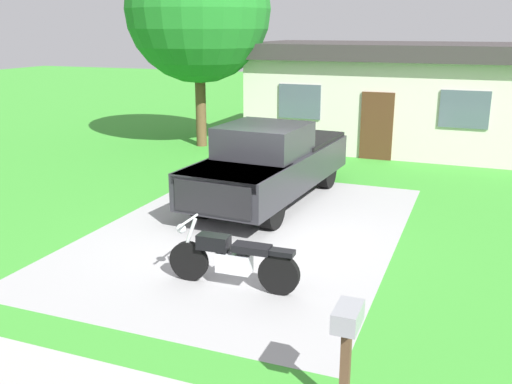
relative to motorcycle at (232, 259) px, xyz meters
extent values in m
plane|color=green|center=(-0.73, 2.52, -0.47)|extent=(80.00, 80.00, 0.00)
cube|color=#9E9E9E|center=(-0.73, 2.52, -0.47)|extent=(5.88, 8.73, 0.01)
cylinder|color=black|center=(-0.76, -0.02, -0.14)|extent=(0.66, 0.14, 0.66)
cylinder|color=black|center=(0.79, 0.02, -0.14)|extent=(0.66, 0.14, 0.66)
cube|color=silver|center=(0.04, 0.00, -0.05)|extent=(0.57, 0.27, 0.32)
cube|color=black|center=(-0.31, -0.01, 0.25)|extent=(0.53, 0.27, 0.24)
cube|color=black|center=(0.34, 0.01, 0.23)|extent=(0.61, 0.29, 0.12)
cube|color=black|center=(0.79, 0.02, 0.23)|extent=(0.48, 0.21, 0.08)
cylinder|color=silver|center=(-0.76, -0.02, 0.23)|extent=(0.33, 0.07, 0.77)
cylinder|color=silver|center=(-0.76, -0.02, 0.55)|extent=(0.06, 0.70, 0.04)
sphere|color=silver|center=(-0.88, -0.02, 0.41)|extent=(0.16, 0.16, 0.16)
cylinder|color=black|center=(-0.36, 2.84, -0.05)|extent=(0.36, 0.86, 0.84)
cylinder|color=black|center=(-1.99, 2.95, -0.05)|extent=(0.36, 0.86, 0.84)
cylinder|color=black|center=(-0.12, 6.33, -0.05)|extent=(0.36, 0.86, 0.84)
cylinder|color=black|center=(-1.75, 6.44, -0.05)|extent=(0.36, 0.86, 0.84)
cube|color=#28282D|center=(-1.05, 4.69, 0.33)|extent=(2.38, 5.72, 0.80)
cube|color=#28282D|center=(-1.18, 2.85, 0.63)|extent=(2.03, 2.03, 0.20)
cube|color=#28282D|center=(-1.08, 4.29, 1.08)|extent=(1.93, 2.02, 0.70)
cube|color=#3F4C56|center=(-1.13, 3.50, 0.98)|extent=(1.71, 0.28, 0.60)
cube|color=black|center=(-0.94, 6.24, 0.58)|extent=(2.06, 2.53, 0.50)
cube|color=black|center=(-1.24, 1.92, 0.33)|extent=(1.70, 0.22, 0.64)
cube|color=#4C3823|center=(2.39, -2.44, 0.08)|extent=(0.10, 0.10, 1.10)
cube|color=gray|center=(2.39, -2.44, 0.68)|extent=(0.26, 0.48, 0.22)
cylinder|color=brown|center=(-5.58, 10.06, 0.98)|extent=(0.36, 0.36, 2.90)
sphere|color=#1F7424|center=(-5.58, 10.06, 4.11)|extent=(4.82, 4.82, 4.82)
cube|color=beige|center=(0.48, 12.64, 1.03)|extent=(9.00, 5.00, 3.00)
cube|color=#383333|center=(0.48, 12.64, 2.78)|extent=(9.60, 5.60, 0.50)
cube|color=#4C2D19|center=(0.48, 10.11, 0.58)|extent=(1.00, 0.08, 2.10)
cube|color=#4C5966|center=(-2.04, 10.11, 1.23)|extent=(1.40, 0.06, 1.10)
cube|color=#4C5966|center=(3.00, 10.11, 1.23)|extent=(1.40, 0.06, 1.10)
camera|label=1|loc=(3.46, -7.75, 3.55)|focal=40.32mm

